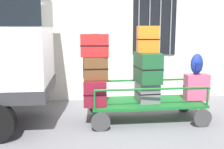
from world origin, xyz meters
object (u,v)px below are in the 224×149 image
object	(u,v)px
suitcase_midleft_top	(148,39)
suitcase_center_bottom	(196,87)
luggage_cart	(147,105)
suitcase_left_middle	(95,67)
suitcase_midleft_middle	(148,67)
suitcase_midleft_bottom	(147,92)
backpack	(197,64)
suitcase_left_bottom	(95,91)
suitcase_left_top	(95,45)

from	to	relation	value
suitcase_midleft_top	suitcase_center_bottom	world-z (taller)	suitcase_midleft_top
suitcase_midleft_top	luggage_cart	bearing A→B (deg)	-90.00
suitcase_left_middle	suitcase_midleft_top	distance (m)	1.24
suitcase_midleft_middle	suitcase_center_bottom	size ratio (longest dim) A/B	1.30
luggage_cart	suitcase_midleft_top	bearing A→B (deg)	90.00
suitcase_left_middle	suitcase_midleft_middle	world-z (taller)	suitcase_midleft_middle
suitcase_midleft_bottom	backpack	size ratio (longest dim) A/B	1.18
suitcase_left_middle	suitcase_midleft_middle	size ratio (longest dim) A/B	0.70
suitcase_left_middle	suitcase_midleft_bottom	size ratio (longest dim) A/B	1.00
suitcase_center_bottom	suitcase_left_bottom	bearing A→B (deg)	179.44
suitcase_midleft_bottom	backpack	distance (m)	1.22
suitcase_midleft_top	suitcase_center_bottom	xyz separation A→B (m)	(1.10, -0.03, -1.04)
luggage_cart	suitcase_left_top	distance (m)	1.69
suitcase_midleft_bottom	backpack	world-z (taller)	backpack
suitcase_left_top	suitcase_center_bottom	distance (m)	2.39
backpack	suitcase_left_top	bearing A→B (deg)	-179.68
suitcase_left_bottom	suitcase_left_top	world-z (taller)	suitcase_left_top
suitcase_left_bottom	suitcase_midleft_middle	distance (m)	1.20
suitcase_left_bottom	suitcase_left_middle	bearing A→B (deg)	-90.00
suitcase_midleft_bottom	suitcase_midleft_middle	world-z (taller)	suitcase_midleft_middle
suitcase_center_bottom	suitcase_left_middle	bearing A→B (deg)	179.58
suitcase_left_top	suitcase_left_middle	bearing A→B (deg)	90.00
suitcase_left_middle	suitcase_midleft_top	xyz separation A→B (m)	(1.10, 0.02, 0.58)
suitcase_midleft_bottom	suitcase_midleft_top	world-z (taller)	suitcase_midleft_top
suitcase_midleft_bottom	suitcase_midleft_top	distance (m)	1.12
suitcase_left_top	suitcase_midleft_bottom	distance (m)	1.49
luggage_cart	suitcase_left_middle	size ratio (longest dim) A/B	4.66
suitcase_midleft_middle	suitcase_midleft_top	size ratio (longest dim) A/B	1.36
suitcase_left_middle	backpack	world-z (taller)	backpack
suitcase_midleft_middle	luggage_cart	bearing A→B (deg)	90.00
suitcase_left_top	suitcase_midleft_middle	size ratio (longest dim) A/B	0.80
backpack	suitcase_midleft_bottom	bearing A→B (deg)	179.77
suitcase_left_middle	backpack	xyz separation A→B (m)	(2.18, -0.03, 0.04)
suitcase_left_bottom	suitcase_midleft_middle	xyz separation A→B (m)	(1.10, -0.04, 0.48)
suitcase_left_middle	suitcase_midleft_bottom	bearing A→B (deg)	-1.58
suitcase_midleft_bottom	suitcase_left_middle	bearing A→B (deg)	178.42
suitcase_midleft_top	suitcase_midleft_middle	bearing A→B (deg)	-90.00
suitcase_midleft_middle	backpack	size ratio (longest dim) A/B	1.70
suitcase_left_middle	suitcase_center_bottom	size ratio (longest dim) A/B	0.91
suitcase_midleft_bottom	suitcase_center_bottom	size ratio (longest dim) A/B	0.90
suitcase_left_top	suitcase_center_bottom	bearing A→B (deg)	0.81
suitcase_left_middle	suitcase_midleft_top	world-z (taller)	suitcase_midleft_top
suitcase_midleft_top	backpack	distance (m)	1.20
suitcase_left_bottom	suitcase_left_top	bearing A→B (deg)	-90.00
suitcase_left_top	suitcase_midleft_middle	xyz separation A→B (m)	(1.10, 0.01, -0.47)
suitcase_left_bottom	suitcase_center_bottom	xyz separation A→B (m)	(2.20, -0.02, 0.03)
suitcase_center_bottom	suitcase_midleft_bottom	bearing A→B (deg)	-179.25
luggage_cart	suitcase_midleft_bottom	bearing A→B (deg)	-90.00
suitcase_left_bottom	suitcase_midleft_bottom	bearing A→B (deg)	-1.88
suitcase_midleft_bottom	suitcase_midleft_top	size ratio (longest dim) A/B	0.95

